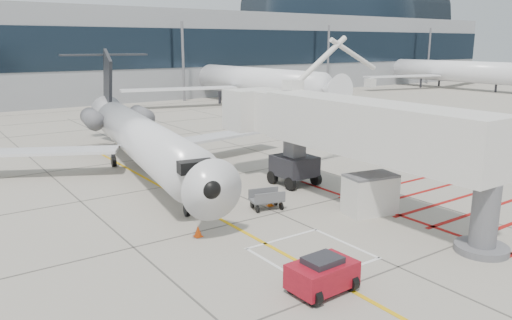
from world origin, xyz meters
TOP-DOWN VIEW (x-y plane):
  - ground_plane at (0.00, 0.00)m, footprint 260.00×260.00m
  - regional_jet at (-2.99, 13.45)m, footprint 29.12×34.38m
  - jet_bridge at (4.16, 1.62)m, footprint 9.36×19.57m
  - pushback_tug at (-3.90, -3.74)m, footprint 2.47×1.60m
  - baggage_cart at (-0.09, 4.86)m, footprint 1.96×1.50m
  - ground_power_unit at (3.98, 1.22)m, footprint 2.90×2.02m
  - cone_nose at (-5.05, 3.48)m, footprint 0.38×0.38m
  - cone_side at (0.37, 5.17)m, footprint 0.33×0.33m
  - terminal_building at (10.00, 70.00)m, footprint 180.00×28.00m
  - terminal_glass_band at (10.00, 55.95)m, footprint 180.00×0.10m
  - terminal_dome at (70.00, 70.00)m, footprint 40.00×28.00m
  - bg_aircraft_c at (25.80, 46.00)m, footprint 36.00×40.00m
  - bg_aircraft_e at (72.97, 46.00)m, footprint 36.20×40.22m

SIDE VIEW (x-z plane):
  - ground_plane at x=0.00m, z-range 0.00..0.00m
  - cone_side at x=0.37m, z-range 0.00..0.46m
  - cone_nose at x=-5.05m, z-range 0.00..0.53m
  - baggage_cart at x=-0.09m, z-range 0.00..1.10m
  - pushback_tug at x=-3.90m, z-range 0.00..1.41m
  - ground_power_unit at x=3.98m, z-range 0.00..2.10m
  - jet_bridge at x=4.16m, z-range 0.00..7.80m
  - regional_jet at x=-2.99m, z-range 0.00..8.08m
  - bg_aircraft_c at x=25.80m, z-range 0.00..12.00m
  - bg_aircraft_e at x=72.97m, z-range 0.00..12.07m
  - terminal_building at x=10.00m, z-range 0.00..14.00m
  - terminal_glass_band at x=10.00m, z-range 5.00..11.00m
  - terminal_dome at x=70.00m, z-range 0.00..28.00m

